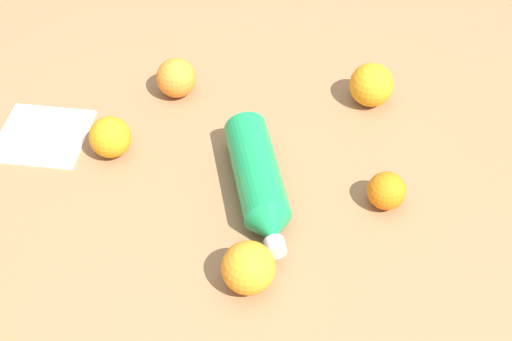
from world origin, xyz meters
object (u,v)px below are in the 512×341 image
object	(u,v)px
orange_3	(248,268)
water_bottle	(259,181)
orange_1	(386,191)
orange_2	(176,78)
folded_napkin	(43,135)
orange_0	(372,85)
orange_4	(110,137)

from	to	relation	value
orange_3	water_bottle	bearing A→B (deg)	13.61
orange_1	orange_2	distance (m)	0.46
water_bottle	folded_napkin	world-z (taller)	water_bottle
water_bottle	orange_0	xyz separation A→B (m)	(0.30, -0.13, 0.00)
water_bottle	orange_4	distance (m)	0.28
water_bottle	orange_2	distance (m)	0.31
orange_0	orange_3	world-z (taller)	orange_0
orange_1	folded_napkin	bearing A→B (deg)	93.75
orange_2	folded_napkin	xyz separation A→B (m)	(-0.19, 0.19, -0.04)
orange_0	orange_3	size ratio (longest dim) A/B	1.03
water_bottle	orange_1	bearing A→B (deg)	74.96
orange_1	orange_3	size ratio (longest dim) A/B	0.79
water_bottle	orange_4	size ratio (longest dim) A/B	3.63
orange_0	orange_2	xyz separation A→B (m)	(-0.10, 0.36, -0.00)
water_bottle	orange_1	world-z (taller)	water_bottle
water_bottle	orange_3	distance (m)	0.17
orange_1	folded_napkin	distance (m)	0.63
orange_2	orange_3	world-z (taller)	orange_3
orange_1	orange_4	bearing A→B (deg)	94.29
orange_3	orange_1	bearing A→B (deg)	-36.36
orange_0	orange_2	bearing A→B (deg)	104.88
water_bottle	orange_0	bearing A→B (deg)	127.78
orange_1	orange_3	distance (m)	0.27
orange_3	folded_napkin	world-z (taller)	orange_3
orange_3	orange_4	world-z (taller)	orange_3
orange_0	orange_4	world-z (taller)	orange_0
orange_1	orange_3	world-z (taller)	orange_3
orange_2	orange_4	size ratio (longest dim) A/B	1.04
water_bottle	orange_4	xyz separation A→B (m)	(0.02, 0.28, -0.00)
orange_0	orange_1	bearing A→B (deg)	-162.23
orange_0	orange_4	xyz separation A→B (m)	(-0.28, 0.41, -0.00)
water_bottle	orange_3	world-z (taller)	orange_3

